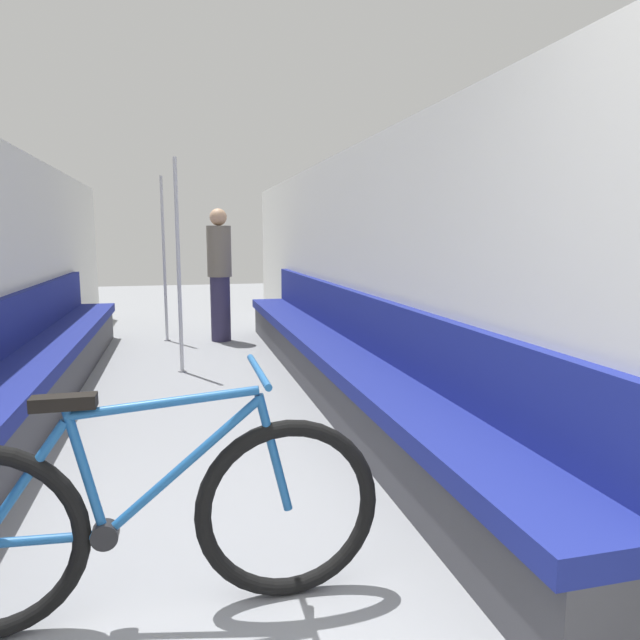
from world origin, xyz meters
name	(u,v)px	position (x,y,z in m)	size (l,w,h in m)	color
wall_right	(363,271)	(1.42, 3.83, 1.03)	(0.10, 10.85, 2.06)	silver
bench_seat_row_left	(31,376)	(-1.16, 3.79, 0.29)	(0.47, 6.52, 0.86)	#3D3D42
bench_seat_row_right	(334,360)	(1.16, 3.79, 0.29)	(0.47, 6.52, 0.86)	#3D3D42
bicycle	(143,520)	(-0.22, 1.21, 0.35)	(1.68, 0.46, 0.87)	black
grab_pole_near	(164,262)	(-0.24, 6.65, 0.99)	(0.08, 0.08, 2.04)	gray
grab_pole_far	(179,270)	(-0.07, 4.89, 0.99)	(0.08, 0.08, 2.04)	gray
passenger_standing	(220,273)	(0.42, 6.49, 0.85)	(0.30, 0.30, 1.65)	#332D4C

